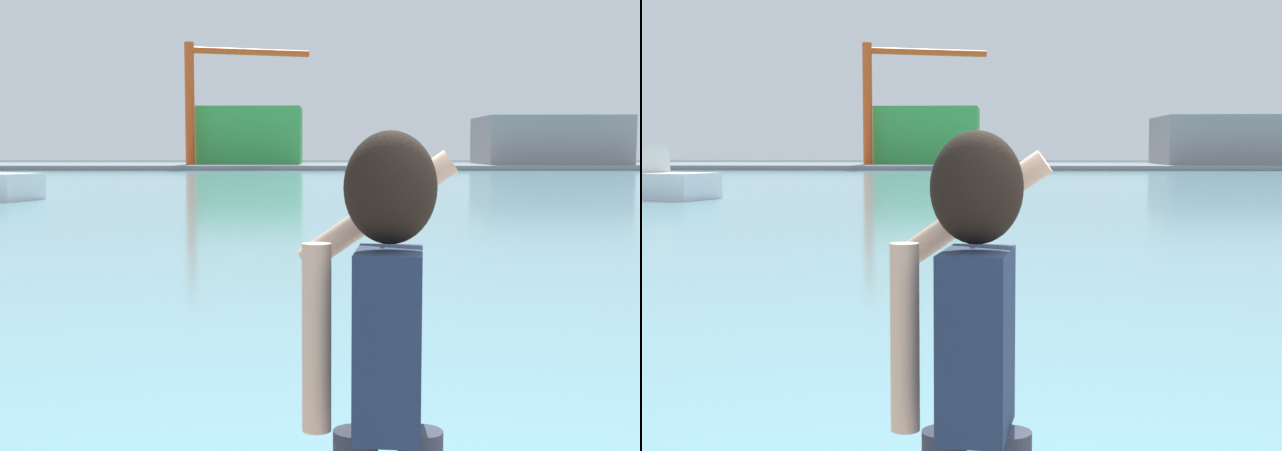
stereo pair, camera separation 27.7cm
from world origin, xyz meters
The scene contains 8 objects.
ground_plane centered at (0.00, 50.00, 0.00)m, with size 220.00×220.00×0.00m, color #334751.
harbor_water centered at (0.00, 52.00, 0.01)m, with size 140.00×100.00×0.02m, color #6BA8B2.
far_shore_dock centered at (0.00, 92.00, 0.25)m, with size 140.00×20.00×0.50m, color gray.
person_photographer centered at (-1.16, 0.08, 1.57)m, with size 0.53×0.56×1.74m.
boat_moored centered at (-16.77, 34.00, 0.84)m, with size 6.15×4.18×2.34m.
warehouse_left centered at (-10.22, 93.98, 3.64)m, with size 11.27×8.07×6.28m, color green.
warehouse_right centered at (22.62, 92.63, 3.08)m, with size 14.92×13.04×5.15m, color gray.
port_crane centered at (-14.13, 89.57, 8.80)m, with size 13.09×4.95×12.85m.
Camera 2 is at (-1.06, -2.49, 2.19)m, focal length 48.20 mm.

